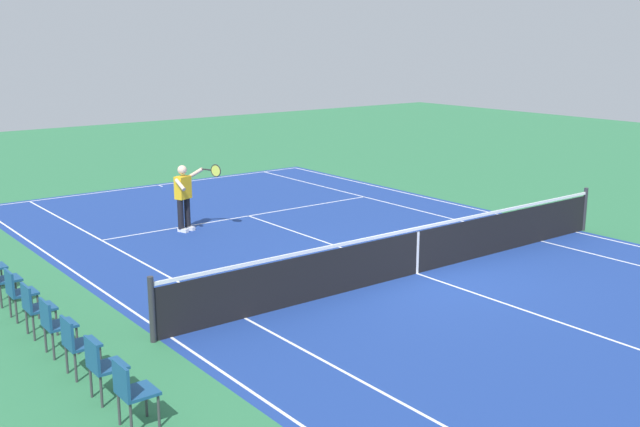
{
  "coord_description": "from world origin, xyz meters",
  "views": [
    {
      "loc": [
        -10.39,
        10.46,
        4.67
      ],
      "look_at": [
        2.41,
        0.63,
        0.9
      ],
      "focal_mm": 42.17,
      "sensor_mm": 36.0,
      "label": 1
    }
  ],
  "objects_px": {
    "spectator_chair_3": "(54,322)",
    "spectator_chair_0": "(131,389)",
    "tennis_player_near": "(184,194)",
    "spectator_chair_1": "(102,364)",
    "spectator_chair_2": "(76,342)",
    "spectator_chair_6": "(2,277)",
    "tennis_net": "(417,250)",
    "spectator_chair_5": "(18,290)",
    "tennis_ball": "(454,225)",
    "spectator_chair_4": "(35,305)"
  },
  "relations": [
    {
      "from": "tennis_net",
      "to": "spectator_chair_5",
      "type": "height_order",
      "value": "tennis_net"
    },
    {
      "from": "spectator_chair_3",
      "to": "spectator_chair_5",
      "type": "distance_m",
      "value": 1.86
    },
    {
      "from": "tennis_ball",
      "to": "spectator_chair_4",
      "type": "distance_m",
      "value": 10.77
    },
    {
      "from": "tennis_ball",
      "to": "spectator_chair_6",
      "type": "height_order",
      "value": "spectator_chair_6"
    },
    {
      "from": "spectator_chair_0",
      "to": "spectator_chair_2",
      "type": "bearing_deg",
      "value": 0.0
    },
    {
      "from": "spectator_chair_1",
      "to": "spectator_chair_5",
      "type": "height_order",
      "value": "same"
    },
    {
      "from": "spectator_chair_4",
      "to": "tennis_ball",
      "type": "bearing_deg",
      "value": -85.42
    },
    {
      "from": "tennis_player_near",
      "to": "spectator_chair_6",
      "type": "distance_m",
      "value": 5.81
    },
    {
      "from": "tennis_ball",
      "to": "spectator_chair_1",
      "type": "height_order",
      "value": "spectator_chair_1"
    },
    {
      "from": "tennis_net",
      "to": "tennis_player_near",
      "type": "height_order",
      "value": "tennis_player_near"
    },
    {
      "from": "spectator_chair_6",
      "to": "spectator_chair_3",
      "type": "bearing_deg",
      "value": 180.0
    },
    {
      "from": "spectator_chair_3",
      "to": "spectator_chair_5",
      "type": "xyz_separation_m",
      "value": [
        1.86,
        0.0,
        0.0
      ]
    },
    {
      "from": "tennis_net",
      "to": "tennis_ball",
      "type": "relative_size",
      "value": 177.27
    },
    {
      "from": "tennis_player_near",
      "to": "spectator_chair_0",
      "type": "height_order",
      "value": "tennis_player_near"
    },
    {
      "from": "tennis_ball",
      "to": "spectator_chair_6",
      "type": "distance_m",
      "value": 10.78
    },
    {
      "from": "spectator_chair_3",
      "to": "spectator_chair_5",
      "type": "bearing_deg",
      "value": 0.0
    },
    {
      "from": "spectator_chair_5",
      "to": "spectator_chair_1",
      "type": "bearing_deg",
      "value": 180.0
    },
    {
      "from": "spectator_chair_0",
      "to": "spectator_chair_5",
      "type": "distance_m",
      "value": 4.64
    },
    {
      "from": "tennis_ball",
      "to": "spectator_chair_6",
      "type": "xyz_separation_m",
      "value": [
        1.0,
        10.73,
        0.49
      ]
    },
    {
      "from": "spectator_chair_3",
      "to": "spectator_chair_1",
      "type": "bearing_deg",
      "value": 180.0
    },
    {
      "from": "tennis_player_near",
      "to": "spectator_chair_5",
      "type": "distance_m",
      "value": 6.3
    },
    {
      "from": "tennis_ball",
      "to": "spectator_chair_5",
      "type": "xyz_separation_m",
      "value": [
        0.07,
        10.73,
        0.49
      ]
    },
    {
      "from": "spectator_chair_3",
      "to": "spectator_chair_0",
      "type": "bearing_deg",
      "value": 180.0
    },
    {
      "from": "spectator_chair_0",
      "to": "spectator_chair_4",
      "type": "height_order",
      "value": "same"
    },
    {
      "from": "tennis_player_near",
      "to": "spectator_chair_0",
      "type": "distance_m",
      "value": 9.77
    },
    {
      "from": "spectator_chair_1",
      "to": "spectator_chair_5",
      "type": "distance_m",
      "value": 3.71
    },
    {
      "from": "tennis_ball",
      "to": "spectator_chair_5",
      "type": "bearing_deg",
      "value": 89.64
    },
    {
      "from": "tennis_player_near",
      "to": "tennis_ball",
      "type": "xyz_separation_m",
      "value": [
        -3.76,
        -5.64,
        -0.9
      ]
    },
    {
      "from": "tennis_net",
      "to": "spectator_chair_0",
      "type": "xyz_separation_m",
      "value": [
        -2.34,
        7.18,
        0.03
      ]
    },
    {
      "from": "tennis_ball",
      "to": "spectator_chair_4",
      "type": "relative_size",
      "value": 0.08
    },
    {
      "from": "tennis_ball",
      "to": "spectator_chair_3",
      "type": "bearing_deg",
      "value": 99.46
    },
    {
      "from": "spectator_chair_2",
      "to": "spectator_chair_6",
      "type": "bearing_deg",
      "value": 0.0
    },
    {
      "from": "spectator_chair_2",
      "to": "spectator_chair_5",
      "type": "distance_m",
      "value": 2.78
    },
    {
      "from": "spectator_chair_0",
      "to": "spectator_chair_3",
      "type": "bearing_deg",
      "value": 0.0
    },
    {
      "from": "tennis_net",
      "to": "spectator_chair_4",
      "type": "distance_m",
      "value": 7.31
    },
    {
      "from": "spectator_chair_3",
      "to": "spectator_chair_4",
      "type": "height_order",
      "value": "same"
    },
    {
      "from": "tennis_ball",
      "to": "spectator_chair_2",
      "type": "height_order",
      "value": "spectator_chair_2"
    },
    {
      "from": "tennis_ball",
      "to": "spectator_chair_3",
      "type": "relative_size",
      "value": 0.08
    },
    {
      "from": "spectator_chair_4",
      "to": "spectator_chair_5",
      "type": "xyz_separation_m",
      "value": [
        0.93,
        0.0,
        0.0
      ]
    },
    {
      "from": "tennis_player_near",
      "to": "spectator_chair_4",
      "type": "xyz_separation_m",
      "value": [
        -4.62,
        5.09,
        -0.41
      ]
    },
    {
      "from": "tennis_net",
      "to": "spectator_chair_3",
      "type": "bearing_deg",
      "value": 86.47
    },
    {
      "from": "spectator_chair_1",
      "to": "spectator_chair_6",
      "type": "xyz_separation_m",
      "value": [
        4.64,
        0.0,
        0.0
      ]
    },
    {
      "from": "tennis_player_near",
      "to": "tennis_ball",
      "type": "distance_m",
      "value": 6.84
    },
    {
      "from": "spectator_chair_6",
      "to": "spectator_chair_2",
      "type": "bearing_deg",
      "value": 180.0
    },
    {
      "from": "tennis_player_near",
      "to": "spectator_chair_4",
      "type": "relative_size",
      "value": 1.93
    },
    {
      "from": "spectator_chair_3",
      "to": "tennis_player_near",
      "type": "bearing_deg",
      "value": -42.5
    },
    {
      "from": "tennis_player_near",
      "to": "spectator_chair_1",
      "type": "xyz_separation_m",
      "value": [
        -7.41,
        5.09,
        -0.41
      ]
    },
    {
      "from": "tennis_player_near",
      "to": "spectator_chair_6",
      "type": "xyz_separation_m",
      "value": [
        -2.77,
        5.09,
        -0.41
      ]
    },
    {
      "from": "spectator_chair_2",
      "to": "spectator_chair_5",
      "type": "xyz_separation_m",
      "value": [
        2.78,
        0.0,
        0.0
      ]
    },
    {
      "from": "spectator_chair_2",
      "to": "spectator_chair_4",
      "type": "bearing_deg",
      "value": 0.0
    }
  ]
}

